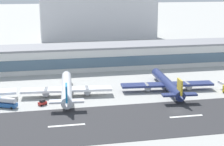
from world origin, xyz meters
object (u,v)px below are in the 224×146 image
at_px(service_baggage_tug_0, 42,103).
at_px(service_fuel_truck_2, 6,102).
at_px(airliner_blue_tail_gate_1, 67,89).
at_px(terminal_building, 98,56).
at_px(distant_hotel_block, 98,14).
at_px(airliner_gold_tail_gate_2, 168,84).

height_order(service_baggage_tug_0, service_fuel_truck_2, service_fuel_truck_2).
bearing_deg(airliner_blue_tail_gate_1, service_fuel_truck_2, 115.97).
relative_size(terminal_building, service_baggage_tug_0, 51.23).
bearing_deg(service_baggage_tug_0, distant_hotel_block, -142.20).
relative_size(terminal_building, service_fuel_truck_2, 20.70).
height_order(airliner_blue_tail_gate_1, airliner_gold_tail_gate_2, airliner_blue_tail_gate_1).
relative_size(airliner_blue_tail_gate_1, service_fuel_truck_2, 5.38).
distance_m(distant_hotel_block, service_fuel_truck_2, 176.84).
bearing_deg(service_baggage_tug_0, terminal_building, -153.26).
bearing_deg(airliner_blue_tail_gate_1, terminal_building, -18.11).
distance_m(terminal_building, service_fuel_truck_2, 73.73).
bearing_deg(service_fuel_truck_2, terminal_building, -100.30).
bearing_deg(distant_hotel_block, airliner_gold_tail_gate_2, -89.02).
xyz_separation_m(airliner_blue_tail_gate_1, service_fuel_truck_2, (-23.31, -8.91, -1.11)).
height_order(airliner_blue_tail_gate_1, service_fuel_truck_2, airliner_blue_tail_gate_1).
bearing_deg(distant_hotel_block, service_fuel_truck_2, -111.15).
relative_size(distant_hotel_block, airliner_blue_tail_gate_1, 1.97).
distance_m(airliner_gold_tail_gate_2, service_baggage_tug_0, 53.43).
xyz_separation_m(terminal_building, service_fuel_truck_2, (-44.55, -58.60, -4.22)).
relative_size(terminal_building, airliner_blue_tail_gate_1, 3.84).
xyz_separation_m(terminal_building, distant_hotel_block, (18.91, 105.48, 13.67)).
bearing_deg(airliner_gold_tail_gate_2, service_baggage_tug_0, 103.52).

